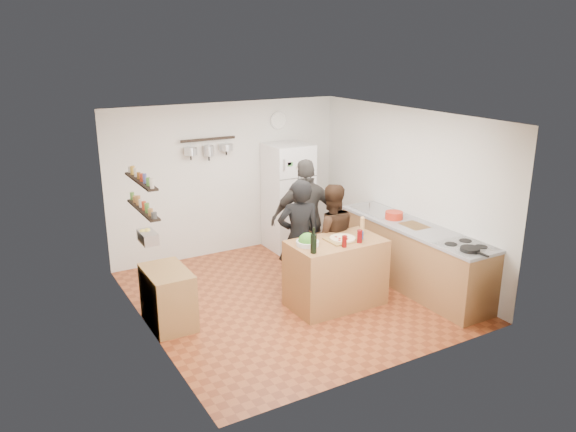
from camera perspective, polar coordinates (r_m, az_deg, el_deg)
room_shell at (r=7.81m, az=-1.05°, el=1.24°), size 4.20×4.20×4.20m
prep_island at (r=7.56m, az=4.88°, el=-5.77°), size 1.25×0.72×0.91m
pizza_board at (r=7.42m, az=5.57°, el=-2.39°), size 0.42×0.34×0.02m
pizza at (r=7.41m, az=5.57°, el=-2.26°), size 0.34×0.34×0.02m
salad_bowl at (r=7.20m, az=1.99°, el=-2.76°), size 0.29×0.29×0.06m
wine_bottle at (r=6.92m, az=2.62°, el=-2.84°), size 0.08×0.08×0.24m
wine_glass_near at (r=7.16m, az=5.75°, el=-2.58°), size 0.06×0.06×0.15m
wine_glass_far at (r=7.34m, az=7.29°, el=-2.06°), size 0.07×0.07×0.17m
pepper_mill at (r=7.65m, az=7.55°, el=-1.13°), size 0.06×0.06×0.20m
salt_canister at (r=7.45m, az=7.40°, el=-1.98°), size 0.07×0.07×0.11m
person_left at (r=7.72m, az=1.13°, el=-2.23°), size 0.69×0.55×1.66m
person_center at (r=7.96m, az=4.36°, el=-2.13°), size 0.90×0.80×1.54m
person_back at (r=8.28m, az=1.90°, el=-0.35°), size 1.14×0.78×1.80m
counter_run at (r=8.29m, az=12.55°, el=-4.04°), size 0.63×2.63×0.90m
stove_top at (r=7.52m, az=17.61°, el=-2.97°), size 0.60×0.62×0.02m
skillet at (r=7.33m, az=18.00°, el=-3.23°), size 0.24×0.24×0.05m
sink at (r=8.75m, az=9.04°, el=0.51°), size 0.50×0.80×0.03m
cutting_board at (r=8.15m, az=12.70°, el=-1.00°), size 0.30×0.40×0.02m
red_bowl at (r=8.37m, az=10.72°, el=0.07°), size 0.26×0.26×0.11m
fridge at (r=9.50m, az=0.01°, el=1.97°), size 0.70×0.68×1.80m
wall_clock at (r=9.53m, az=-0.99°, el=9.69°), size 0.30×0.03×0.30m
spice_shelf_lower at (r=6.88m, az=-14.51°, el=0.62°), size 0.12×1.00×0.02m
spice_shelf_upper at (r=6.79m, az=-14.73°, el=3.45°), size 0.12×1.00×0.02m
produce_basket at (r=6.99m, az=-14.06°, el=-2.09°), size 0.18×0.35×0.14m
side_table at (r=7.21m, az=-12.09°, el=-8.08°), size 0.50×0.80×0.73m
pot_rack at (r=8.94m, az=-8.11°, el=7.72°), size 0.90×0.04×0.04m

